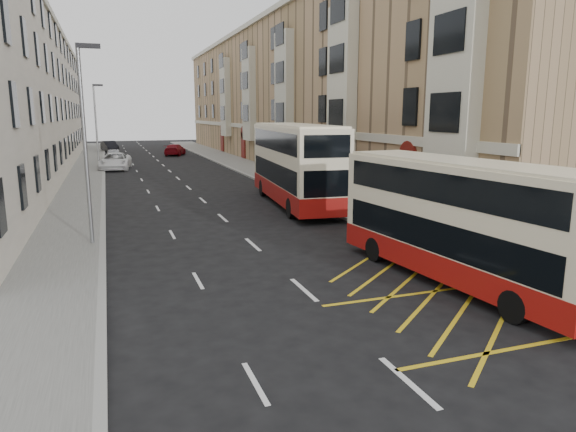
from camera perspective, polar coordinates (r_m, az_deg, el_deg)
name	(u,v)px	position (r m, az deg, el deg)	size (l,w,h in m)	color
ground	(363,342)	(12.96, 8.33, -13.69)	(200.00, 200.00, 0.00)	black
pavement_right	(281,179)	(42.91, -0.76, 4.12)	(4.00, 120.00, 0.15)	#61615C
pavement_left	(82,188)	(40.76, -21.92, 2.92)	(3.00, 120.00, 0.15)	#61615C
kerb_right	(258,180)	(42.32, -3.34, 4.00)	(0.25, 120.00, 0.15)	gray
kerb_left	(104,187)	(40.71, -19.81, 3.06)	(0.25, 120.00, 0.15)	gray
road_markings	(164,166)	(55.90, -13.60, 5.42)	(10.00, 110.00, 0.01)	silver
terrace_right	(295,95)	(59.40, 0.82, 13.32)	(10.75, 79.00, 15.25)	tan
terrace_left	(17,102)	(56.41, -27.93, 11.12)	(9.18, 79.00, 13.25)	silver
guard_railing	(440,236)	(20.50, 16.49, -2.11)	(0.06, 6.56, 1.01)	#B2141E
street_lamp_near	(85,134)	(22.38, -21.59, 8.45)	(0.93, 0.18, 8.00)	slate
street_lamp_far	(96,122)	(52.37, -20.51, 9.73)	(0.93, 0.18, 8.00)	slate
double_decker_front	(460,222)	(17.38, 18.60, -0.60)	(3.28, 10.23, 4.01)	#F2E5BD
double_decker_rear	(295,164)	(30.80, 0.82, 5.75)	(3.92, 12.33, 4.83)	#F2E5BD
pedestrian_mid	(518,242)	(19.38, 24.21, -2.65)	(0.93, 0.73, 1.92)	black
pedestrian_far	(497,236)	(20.28, 22.17, -2.03)	(1.07, 0.45, 1.83)	black
white_van	(115,161)	(53.66, -18.64, 5.78)	(2.72, 5.91, 1.64)	silver
car_silver	(114,156)	(60.93, -18.80, 6.34)	(1.88, 4.66, 1.59)	#95979B
car_dark	(110,146)	(79.61, -19.21, 7.33)	(1.63, 4.67, 1.54)	black
car_red	(175,150)	(70.21, -12.45, 7.21)	(2.08, 5.11, 1.48)	maroon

